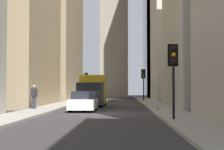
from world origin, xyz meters
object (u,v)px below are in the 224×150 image
Objects in this scene: traffic_light_midblock at (143,78)px; discarded_bottle at (158,109)px; traffic_light_foreground at (173,64)px; traffic_light_far_junction at (86,80)px; sedan_white at (84,102)px; delivery_truck at (92,90)px; pedestrian at (34,96)px.

discarded_bottle is at bearing 179.77° from traffic_light_midblock.
traffic_light_foreground reaches higher than discarded_bottle.
traffic_light_far_junction reaches higher than discarded_bottle.
traffic_light_midblock reaches higher than sedan_white.
delivery_truck is 17.52m from traffic_light_far_junction.
traffic_light_foreground is at bearing -161.66° from delivery_truck.
traffic_light_midblock reaches higher than pedestrian.
sedan_white is 2.45× the size of pedestrian.
sedan_white is at bearing 163.13° from traffic_light_midblock.
traffic_light_midblock is 10.79m from traffic_light_far_junction.
traffic_light_foreground is 7.03m from discarded_bottle.
traffic_light_midblock is at bearing -28.50° from delivery_truck.
discarded_bottle is (-2.41, -8.88, -0.85)m from pedestrian.
delivery_truck is at bearing -28.04° from pedestrian.
sedan_white is at bearing -174.60° from traffic_light_far_junction.
delivery_truck is at bearing 0.00° from sedan_white.
traffic_light_far_junction reaches higher than sedan_white.
sedan_white is (-7.61, -0.00, -0.80)m from delivery_truck.
traffic_light_far_junction reaches higher than traffic_light_foreground.
traffic_light_foreground is at bearing -134.77° from pedestrian.
discarded_bottle is (-26.71, -7.51, -2.63)m from traffic_light_far_junction.
pedestrian is at bearing 80.68° from sedan_white.
pedestrian is (8.94, 9.01, -1.73)m from traffic_light_foreground.
delivery_truck reaches higher than pedestrian.
delivery_truck is 7.94m from pedestrian.
delivery_truck is 1.70× the size of traffic_light_midblock.
traffic_light_midblock is (9.63, -5.23, 1.47)m from delivery_truck.
delivery_truck is at bearing 18.34° from traffic_light_foreground.
traffic_light_foreground is 2.09× the size of pedestrian.
traffic_light_midblock is at bearing -16.87° from sedan_white.
traffic_light_far_junction is (33.24, 7.64, 0.04)m from traffic_light_foreground.
delivery_truck is 7.65m from sedan_white.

